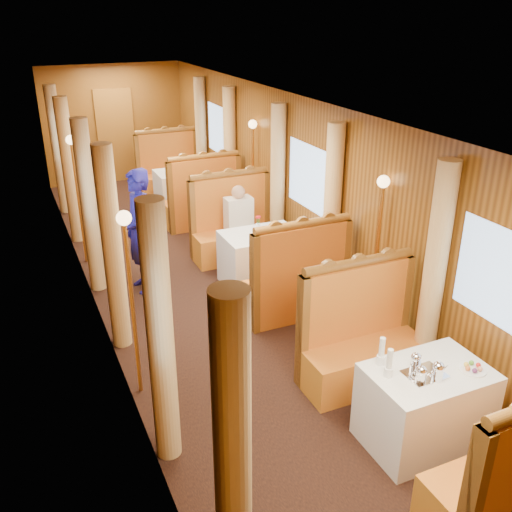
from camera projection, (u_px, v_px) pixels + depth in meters
floor at (211, 292)px, 7.83m from camera, size 3.00×12.00×0.01m
ceiling at (204, 107)px, 6.82m from camera, size 3.00×12.00×0.01m
wall_far at (115, 124)px, 12.34m from camera, size 3.00×0.01×2.50m
wall_left at (89, 223)px, 6.77m from camera, size 0.01×12.00×2.50m
wall_right at (310, 192)px, 7.89m from camera, size 0.01×12.00×2.50m
doorway_far at (116, 136)px, 12.41m from camera, size 0.80×0.04×2.00m
table_near at (425, 406)px, 5.04m from camera, size 1.05×0.72×0.75m
banquette_near_aft at (361, 344)px, 5.87m from camera, size 1.30×0.55×1.34m
table_mid at (261, 258)px, 7.96m from camera, size 1.05×0.72×0.75m
banquette_mid_fwd at (295, 285)px, 7.09m from camera, size 1.30×0.55×1.34m
banquette_mid_aft at (234, 231)px, 8.79m from camera, size 1.30×0.55×1.34m
table_far at (185, 190)px, 10.88m from camera, size 1.05×0.72×0.75m
banquette_far_fwd at (202, 203)px, 10.02m from camera, size 1.30×0.55×1.34m
banquette_far_aft at (170, 174)px, 11.71m from camera, size 1.30×0.55×1.34m
tea_tray at (424, 374)px, 4.83m from camera, size 0.35×0.27×0.01m
teapot_left at (421, 376)px, 4.71m from camera, size 0.18×0.16×0.12m
teapot_right at (438, 373)px, 4.74m from camera, size 0.17×0.14×0.13m
teapot_back at (415, 363)px, 4.89m from camera, size 0.18×0.16×0.12m
fruit_plate at (473, 368)px, 4.89m from camera, size 0.23×0.23×0.05m
cup_inboard at (389, 366)px, 4.77m from camera, size 0.08×0.08×0.26m
cup_outboard at (381, 354)px, 4.94m from camera, size 0.08×0.08×0.26m
rose_vase_mid at (258, 221)px, 7.76m from camera, size 0.06×0.06×0.36m
rose_vase_far at (185, 162)px, 10.65m from camera, size 0.06×0.06×0.36m
window_left_near at (174, 364)px, 3.77m from camera, size 0.01×1.20×0.90m
curtain_left_near_a at (233, 471)px, 3.27m from camera, size 0.22×0.22×2.35m
curtain_left_near_b at (160, 338)px, 4.57m from camera, size 0.22×0.22×2.35m
window_right_near at (509, 282)px, 4.88m from camera, size 0.01×1.20×0.90m
curtain_right_near_b at (434, 277)px, 5.60m from camera, size 0.22×0.22×2.35m
window_left_mid at (88, 207)px, 6.69m from camera, size 0.01×1.20×0.90m
curtain_left_mid_a at (113, 251)px, 6.19m from camera, size 0.22×0.22×2.35m
curtain_left_mid_b at (89, 208)px, 7.49m from camera, size 0.22×0.22×2.35m
window_right_mid at (310, 178)px, 7.80m from camera, size 0.01×1.20×0.90m
curtain_right_mid_a at (332, 216)px, 7.22m from camera, size 0.22×0.22×2.35m
curtain_right_mid_b at (278, 183)px, 8.52m from camera, size 0.22×0.22×2.35m
window_left_far at (55, 145)px, 9.61m from camera, size 0.01×1.20×0.90m
curtain_left_far_a at (70, 172)px, 9.11m from camera, size 0.22×0.22×2.35m
curtain_left_far_b at (58, 151)px, 10.42m from camera, size 0.22×0.22×2.35m
window_right_far at (219, 130)px, 10.72m from camera, size 0.01×1.20×0.90m
curtain_right_far_a at (230, 155)px, 10.14m from camera, size 0.22×0.22×2.35m
curtain_right_far_b at (201, 137)px, 11.44m from camera, size 0.22×0.22×2.35m
sconce_left_fore at (129, 268)px, 5.29m from camera, size 0.14×0.14×1.95m
sconce_right_fore at (379, 225)px, 6.33m from camera, size 0.14×0.14×1.95m
sconce_left_aft at (75, 174)px, 8.21m from camera, size 0.14×0.14×1.95m
sconce_right_aft at (253, 155)px, 9.25m from camera, size 0.14×0.14×1.95m
steward at (140, 231)px, 7.60m from camera, size 0.47×0.66×1.71m
passenger at (239, 216)px, 8.45m from camera, size 0.40×0.44×0.76m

